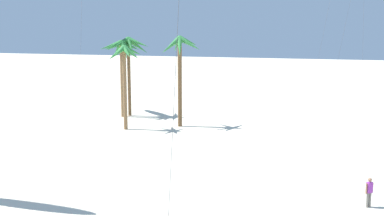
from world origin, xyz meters
The scene contains 5 objects.
palm_tree_0 centered at (-15.49, 45.42, 7.22)m, with size 4.92×5.04×8.59m.
palm_tree_1 centered at (-12.90, 38.95, 6.64)m, with size 3.40×3.61×7.97m.
palm_tree_2 centered at (-8.46, 41.80, 7.03)m, with size 4.24×4.12×8.80m.
palm_tree_3 centered at (-15.99, 44.71, 6.64)m, with size 4.17×4.50×8.28m.
person_foreground_walker centered at (7.94, 25.01, 0.90)m, with size 0.41×0.37×1.63m.
Camera 1 is at (5.98, -0.41, 9.46)m, focal length 43.54 mm.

